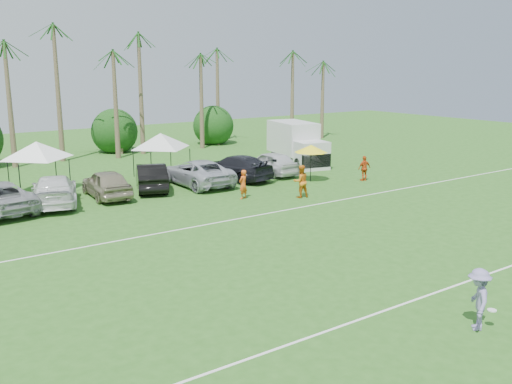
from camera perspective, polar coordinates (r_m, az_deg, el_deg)
ground at (r=17.87m, az=17.34°, el=-13.54°), size 120.00×120.00×0.00m
field_lines at (r=23.13m, az=1.40°, el=-6.83°), size 80.00×12.10×0.01m
palm_tree_5 at (r=49.24m, az=-20.41°, el=12.61°), size 2.40×2.40×9.90m
palm_tree_6 at (r=50.46m, az=-15.98°, el=13.87°), size 2.40×2.40×10.90m
palm_tree_7 at (r=51.98m, az=-11.75°, el=14.97°), size 2.40×2.40×11.90m
palm_tree_8 at (r=54.15m, az=-6.67°, el=12.31°), size 2.40×2.40×8.90m
palm_tree_9 at (r=56.73m, az=-2.14°, el=13.27°), size 2.40×2.40×9.90m
palm_tree_10 at (r=59.63m, az=2.01°, el=14.07°), size 2.40×2.40×10.90m
palm_tree_11 at (r=62.15m, az=5.05°, el=14.76°), size 2.40×2.40×11.90m
bush_tree_2 at (r=52.42m, az=-13.80°, el=5.80°), size 4.00×4.00×4.00m
bush_tree_3 at (r=56.82m, az=-4.34°, el=6.63°), size 4.00×4.00×4.00m
sideline_player_a at (r=33.33m, az=-1.30°, el=0.77°), size 0.72×0.59×1.72m
sideline_player_b at (r=33.73m, az=4.50°, el=1.07°), size 1.08×0.93×1.94m
sideline_player_c at (r=39.24m, az=10.78°, el=2.34°), size 1.04×0.52×1.70m
box_truck at (r=44.99m, az=4.15°, el=4.99°), size 3.66×6.72×3.28m
canopy_tent_left at (r=37.33m, az=-21.14°, el=4.72°), size 4.50×4.50×3.64m
canopy_tent_right at (r=39.86m, az=-9.54°, el=5.82°), size 4.47×4.47×3.62m
market_umbrella at (r=38.23m, az=5.53°, el=4.34°), size 2.23×2.23×2.49m
frisbee_player at (r=18.32m, az=21.33°, el=-9.96°), size 1.36×1.35×1.88m
parked_car_3 at (r=33.79m, az=-19.52°, el=0.17°), size 3.96×6.23×1.68m
parked_car_4 at (r=34.79m, az=-14.72°, el=0.83°), size 2.36×5.08×1.68m
parked_car_5 at (r=36.30m, az=-10.43°, el=1.51°), size 3.52×5.40×1.68m
parked_car_6 at (r=37.28m, az=-5.88°, el=1.95°), size 2.83×6.07×1.68m
parked_car_7 at (r=38.95m, az=-2.05°, el=2.47°), size 3.42×6.14×1.68m
parked_car_8 at (r=40.73m, az=1.51°, el=2.92°), size 2.06×4.97×1.68m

